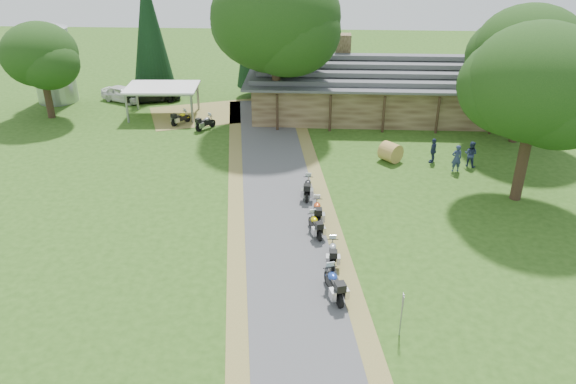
# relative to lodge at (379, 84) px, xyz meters

# --- Properties ---
(ground) EXTENTS (120.00, 120.00, 0.00)m
(ground) POSITION_rel_lodge_xyz_m (-6.00, -24.00, -2.45)
(ground) COLOR #284A14
(ground) RESTS_ON ground
(driveway) EXTENTS (51.95, 51.95, 0.00)m
(driveway) POSITION_rel_lodge_xyz_m (-6.50, -20.00, -2.45)
(driveway) COLOR #464649
(driveway) RESTS_ON ground
(lodge) EXTENTS (21.40, 9.40, 4.90)m
(lodge) POSITION_rel_lodge_xyz_m (0.00, 0.00, 0.00)
(lodge) COLOR brown
(lodge) RESTS_ON ground
(silo) EXTENTS (3.80, 3.80, 6.84)m
(silo) POSITION_rel_lodge_xyz_m (-27.74, 1.77, 0.97)
(silo) COLOR gray
(silo) RESTS_ON ground
(carport) EXTENTS (5.86, 4.07, 2.46)m
(carport) POSITION_rel_lodge_xyz_m (-17.45, -1.63, -1.22)
(carport) COLOR white
(carport) RESTS_ON ground
(car_white_sedan) EXTENTS (4.12, 5.59, 1.72)m
(car_white_sedan) POSITION_rel_lodge_xyz_m (-22.04, 1.99, -1.59)
(car_white_sedan) COLOR white
(car_white_sedan) RESTS_ON ground
(car_dark_suv) EXTENTS (3.76, 5.75, 2.04)m
(car_dark_suv) POSITION_rel_lodge_xyz_m (-19.44, 2.35, -1.43)
(car_dark_suv) COLOR black
(car_dark_suv) RESTS_ON ground
(motorcycle_row_a) EXTENTS (1.23, 2.11, 1.37)m
(motorcycle_row_a) POSITION_rel_lodge_xyz_m (-4.12, -24.94, -1.76)
(motorcycle_row_a) COLOR #1F3C9A
(motorcycle_row_a) RESTS_ON ground
(motorcycle_row_b) EXTENTS (0.58, 1.73, 1.18)m
(motorcycle_row_b) POSITION_rel_lodge_xyz_m (-4.11, -22.30, -1.86)
(motorcycle_row_b) COLOR #A4A7AC
(motorcycle_row_b) RESTS_ON ground
(motorcycle_row_c) EXTENTS (1.08, 1.83, 1.19)m
(motorcycle_row_c) POSITION_rel_lodge_xyz_m (-4.97, -19.75, -1.86)
(motorcycle_row_c) COLOR #D0BE02
(motorcycle_row_c) RESTS_ON ground
(motorcycle_row_d) EXTENTS (0.73, 1.93, 1.30)m
(motorcycle_row_d) POSITION_rel_lodge_xyz_m (-4.87, -18.35, -1.80)
(motorcycle_row_d) COLOR #DD4A1C
(motorcycle_row_d) RESTS_ON ground
(motorcycle_row_e) EXTENTS (0.67, 1.88, 1.27)m
(motorcycle_row_e) POSITION_rel_lodge_xyz_m (-5.45, -15.51, -1.81)
(motorcycle_row_e) COLOR black
(motorcycle_row_e) RESTS_ON ground
(motorcycle_carport_a) EXTENTS (1.44, 1.64, 1.13)m
(motorcycle_carport_a) POSITION_rel_lodge_xyz_m (-15.66, -3.56, -1.88)
(motorcycle_carport_a) COLOR yellow
(motorcycle_carport_a) RESTS_ON ground
(motorcycle_carport_b) EXTENTS (1.50, 1.69, 1.17)m
(motorcycle_carport_b) POSITION_rel_lodge_xyz_m (-13.52, -4.59, -1.86)
(motorcycle_carport_b) COLOR gray
(motorcycle_carport_b) RESTS_ON ground
(person_a) EXTENTS (0.66, 0.52, 2.12)m
(person_a) POSITION_rel_lodge_xyz_m (3.98, -11.43, -1.39)
(person_a) COLOR navy
(person_a) RESTS_ON ground
(person_b) EXTENTS (0.71, 0.66, 2.03)m
(person_b) POSITION_rel_lodge_xyz_m (5.09, -10.57, -1.44)
(person_b) COLOR navy
(person_b) RESTS_ON ground
(person_c) EXTENTS (0.61, 0.69, 1.98)m
(person_c) POSITION_rel_lodge_xyz_m (2.76, -10.04, -1.46)
(person_c) COLOR navy
(person_c) RESTS_ON ground
(hay_bale) EXTENTS (1.75, 1.74, 1.29)m
(hay_bale) POSITION_rel_lodge_xyz_m (-0.04, -10.00, -1.81)
(hay_bale) COLOR olive
(hay_bale) RESTS_ON ground
(sign_post) EXTENTS (0.36, 0.06, 1.99)m
(sign_post) POSITION_rel_lodge_xyz_m (-1.55, -27.36, -1.45)
(sign_post) COLOR gray
(sign_post) RESTS_ON ground
(oak_lodge_left) EXTENTS (9.46, 9.46, 13.25)m
(oak_lodge_left) POSITION_rel_lodge_xyz_m (-8.15, -3.16, 4.18)
(oak_lodge_left) COLOR black
(oak_lodge_left) RESTS_ON ground
(oak_lodge_right) EXTENTS (7.68, 7.68, 10.35)m
(oak_lodge_right) POSITION_rel_lodge_xyz_m (9.32, -5.92, 2.72)
(oak_lodge_right) COLOR black
(oak_lodge_right) RESTS_ON ground
(oak_driveway) EXTENTS (7.51, 7.51, 11.17)m
(oak_driveway) POSITION_rel_lodge_xyz_m (6.69, -15.11, 3.14)
(oak_driveway) COLOR black
(oak_driveway) RESTS_ON ground
(oak_silo) EXTENTS (5.82, 5.82, 8.26)m
(oak_silo) POSITION_rel_lodge_xyz_m (-26.52, -2.52, 1.68)
(oak_silo) COLOR black
(oak_silo) RESTS_ON ground
(cedar_near) EXTENTS (4.16, 4.16, 14.43)m
(cedar_near) POSITION_rel_lodge_xyz_m (-10.08, 3.97, 4.76)
(cedar_near) COLOR black
(cedar_near) RESTS_ON ground
(cedar_far) EXTENTS (3.61, 3.61, 10.96)m
(cedar_far) POSITION_rel_lodge_xyz_m (-19.82, 4.56, 3.03)
(cedar_far) COLOR black
(cedar_far) RESTS_ON ground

